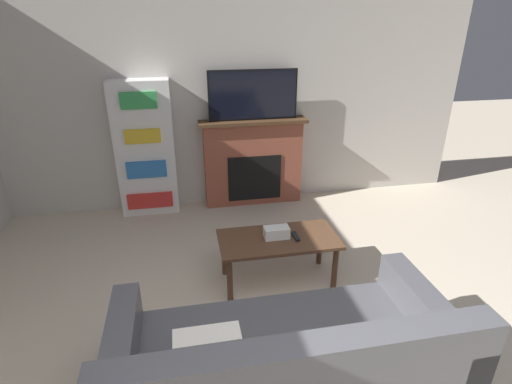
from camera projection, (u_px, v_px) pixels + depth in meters
wall_back at (223, 97)px, 4.78m from camera, size 6.21×0.06×2.70m
fireplace at (253, 162)px, 5.03m from camera, size 1.32×0.28×1.09m
tv at (253, 95)px, 4.68m from camera, size 1.06×0.03×0.59m
couch at (284, 371)px, 2.40m from camera, size 2.02×0.98×0.86m
coffee_table at (278, 244)px, 3.54m from camera, size 1.05×0.52×0.45m
tissue_box at (277, 232)px, 3.50m from camera, size 0.22×0.12×0.10m
remote_control at (296, 236)px, 3.51m from camera, size 0.04×0.15×0.02m
bookshelf at (145, 150)px, 4.69m from camera, size 0.67×0.29×1.60m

